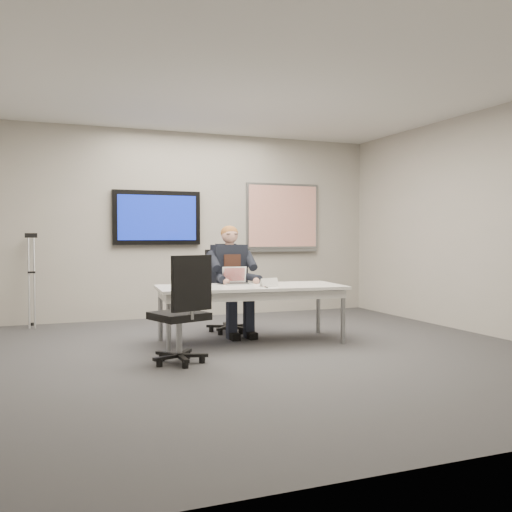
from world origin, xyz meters
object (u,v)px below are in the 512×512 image
object	(u,v)px
conference_table	(251,292)
office_chair_far	(227,306)
office_chair_near	(182,330)
seated_person	(234,291)
laptop	(236,280)

from	to	relation	value
conference_table	office_chair_far	xyz separation A→B (m)	(-0.03, 0.78, -0.25)
office_chair_near	seated_person	bearing A→B (deg)	-145.24
office_chair_near	office_chair_far	bearing A→B (deg)	-140.49
office_chair_near	laptop	size ratio (longest dim) A/B	3.30
conference_table	laptop	distance (m)	0.28
office_chair_near	laptop	distance (m)	1.46
conference_table	office_chair_near	size ratio (longest dim) A/B	2.10
conference_table	seated_person	world-z (taller)	seated_person
office_chair_far	office_chair_near	distance (m)	1.89
office_chair_far	seated_person	world-z (taller)	seated_person
conference_table	seated_person	xyz separation A→B (m)	(-0.02, 0.53, -0.03)
conference_table	office_chair_near	world-z (taller)	office_chair_near
conference_table	office_chair_far	bearing A→B (deg)	97.67
laptop	office_chair_far	bearing A→B (deg)	92.37
office_chair_far	seated_person	bearing A→B (deg)	-97.07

